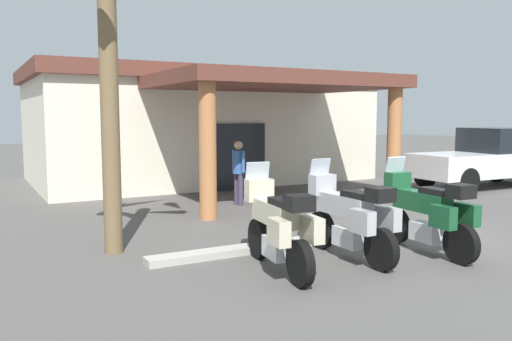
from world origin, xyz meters
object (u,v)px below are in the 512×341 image
motorcycle_silver (350,217)px  pedestrian (239,168)px  palm_tree_roadside (104,6)px  pickup_truck_white (487,159)px  motorcycle_cream (278,226)px  motel_building (201,125)px  motorcycle_green (428,213)px

motorcycle_silver → pedestrian: (0.68, 5.51, 0.28)m
motorcycle_silver → palm_tree_roadside: palm_tree_roadside is taller
pedestrian → pickup_truck_white: 8.77m
palm_tree_roadside → motorcycle_cream: bearing=-49.2°
motorcycle_cream → motorcycle_silver: size_ratio=1.00×
pickup_truck_white → palm_tree_roadside: bearing=-167.1°
pedestrian → motel_building: bearing=-109.8°
motorcycle_green → pickup_truck_white: (8.01, 5.08, 0.24)m
motel_building → pedestrian: bearing=-103.4°
motel_building → motorcycle_cream: size_ratio=5.42×
motorcycle_silver → motel_building: bearing=-10.6°
motorcycle_cream → palm_tree_roadside: (-1.99, 2.30, 3.46)m
pickup_truck_white → palm_tree_roadside: (-12.80, -2.49, 3.22)m
pedestrian → palm_tree_roadside: (-4.06, -3.25, 3.18)m
pedestrian → pickup_truck_white: pickup_truck_white is taller
pedestrian → motorcycle_silver: bearing=75.7°
motorcycle_cream → motorcycle_green: size_ratio=1.00×
pedestrian → palm_tree_roadside: bearing=31.3°
motel_building → motorcycle_green: motel_building is taller
pickup_truck_white → palm_tree_roadside: size_ratio=0.94×
motorcycle_silver → palm_tree_roadside: size_ratio=0.39×
palm_tree_roadside → pedestrian: bearing=38.6°
pedestrian → pickup_truck_white: bearing=167.7°
palm_tree_roadside → motel_building: bearing=59.2°
motorcycle_green → palm_tree_roadside: palm_tree_roadside is taller
motel_building → palm_tree_roadside: (-5.33, -8.95, 2.15)m
motorcycle_silver → motorcycle_green: (1.40, -0.34, 0.00)m
motorcycle_cream → pedestrian: size_ratio=1.30×
motorcycle_silver → motorcycle_green: same height
motorcycle_cream → pedestrian: bearing=-13.8°
pickup_truck_white → motorcycle_green: bearing=-145.7°
motorcycle_green → pickup_truck_white: bearing=-55.1°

